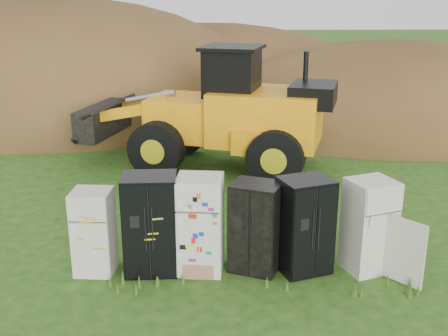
# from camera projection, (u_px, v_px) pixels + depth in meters

# --- Properties ---
(ground) EXTENTS (120.00, 120.00, 0.00)m
(ground) POSITION_uv_depth(u_px,v_px,m) (234.00, 269.00, 10.41)
(ground) COLOR #1D4712
(ground) RESTS_ON ground
(fridge_leftmost) EXTENTS (0.74, 0.71, 1.56)m
(fridge_leftmost) POSITION_uv_depth(u_px,v_px,m) (94.00, 232.00, 10.10)
(fridge_leftmost) COLOR beige
(fridge_leftmost) RESTS_ON ground
(fridge_black_side) EXTENTS (0.99, 0.79, 1.84)m
(fridge_black_side) POSITION_uv_depth(u_px,v_px,m) (151.00, 224.00, 10.10)
(fridge_black_side) COLOR black
(fridge_black_side) RESTS_ON ground
(fridge_sticker) EXTENTS (0.88, 0.82, 1.81)m
(fridge_sticker) POSITION_uv_depth(u_px,v_px,m) (200.00, 225.00, 10.11)
(fridge_sticker) COLOR white
(fridge_sticker) RESTS_ON ground
(fridge_dark_mid) EXTENTS (1.06, 0.97, 1.68)m
(fridge_dark_mid) POSITION_uv_depth(u_px,v_px,m) (256.00, 227.00, 10.17)
(fridge_dark_mid) COLOR black
(fridge_dark_mid) RESTS_ON ground
(fridge_black_right) EXTENTS (1.08, 0.99, 1.77)m
(fridge_black_right) POSITION_uv_depth(u_px,v_px,m) (304.00, 225.00, 10.12)
(fridge_black_right) COLOR black
(fridge_black_right) RESTS_ON ground
(fridge_open_door) EXTENTS (0.99, 0.96, 1.73)m
(fridge_open_door) POSITION_uv_depth(u_px,v_px,m) (369.00, 226.00, 10.16)
(fridge_open_door) COLOR beige
(fridge_open_door) RESTS_ON ground
(wheel_loader) EXTENTS (7.70, 4.78, 3.47)m
(wheel_loader) POSITION_uv_depth(u_px,v_px,m) (202.00, 107.00, 15.83)
(wheel_loader) COLOR #F4AE10
(wheel_loader) RESTS_ON ground
(dirt_mound_right) EXTENTS (14.38, 10.54, 6.21)m
(dirt_mound_right) POSITION_uv_depth(u_px,v_px,m) (390.00, 121.00, 21.75)
(dirt_mound_right) COLOR #483017
(dirt_mound_right) RESTS_ON ground
(dirt_mound_left) EXTENTS (18.40, 13.80, 9.26)m
(dirt_mound_left) POSITION_uv_depth(u_px,v_px,m) (62.00, 109.00, 24.01)
(dirt_mound_left) COLOR #483017
(dirt_mound_left) RESTS_ON ground
(dirt_mound_back) EXTENTS (16.81, 11.21, 6.62)m
(dirt_mound_back) POSITION_uv_depth(u_px,v_px,m) (209.00, 90.00, 28.28)
(dirt_mound_back) COLOR #483017
(dirt_mound_back) RESTS_ON ground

